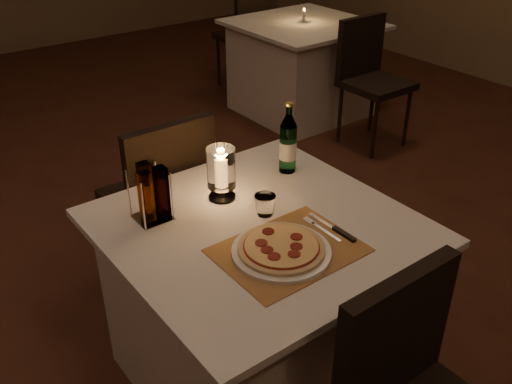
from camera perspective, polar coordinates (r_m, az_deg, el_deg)
floor at (r=2.61m, az=-4.13°, el=-14.77°), size 8.00×10.00×0.02m
main_table at (r=2.20m, az=0.32°, el=-11.22°), size 1.00×1.00×0.74m
chair_far at (r=2.59m, az=-9.28°, el=0.23°), size 0.42×0.42×0.90m
placemat at (r=1.85m, az=3.26°, el=-5.85°), size 0.45×0.34×0.00m
plate at (r=1.83m, az=2.54°, el=-5.95°), size 0.32×0.32×0.01m
pizza at (r=1.82m, az=2.55°, el=-5.55°), size 0.28×0.28×0.02m
fork at (r=1.96m, az=6.34°, el=-3.55°), size 0.02×0.18×0.00m
knife at (r=1.94m, az=8.32°, el=-3.91°), size 0.02×0.22×0.01m
tumbler at (r=2.01m, az=0.91°, el=-1.31°), size 0.08×0.08×0.08m
water_bottle at (r=2.27m, az=3.22°, el=4.78°), size 0.07×0.07×0.29m
hurricane_candle at (r=2.07m, az=-3.50°, el=2.25°), size 0.11×0.11×0.20m
cruet_caddy at (r=1.98m, az=-10.42°, el=-0.36°), size 0.12×0.12×0.21m
neighbor_table_right at (r=4.74m, az=4.60°, el=12.26°), size 1.00×1.00×0.74m
neighbor_chair_ra at (r=4.21m, az=11.23°, el=11.95°), size 0.42×0.42×0.90m
neighbor_chair_rb at (r=5.23m, az=-0.68°, el=16.05°), size 0.42×0.42×0.90m
neighbor_candle_right at (r=4.63m, az=4.81°, el=17.14°), size 0.03×0.03×0.11m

